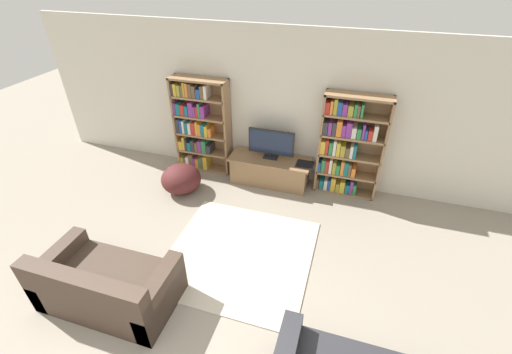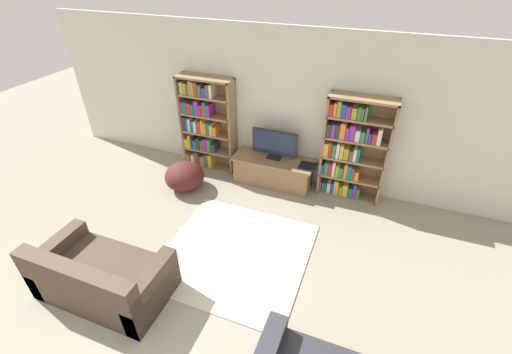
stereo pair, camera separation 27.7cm
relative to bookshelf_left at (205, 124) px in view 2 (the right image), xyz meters
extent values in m
cube|color=silver|center=(1.41, 0.18, 0.43)|extent=(8.80, 0.06, 2.60)
cube|color=#93704C|center=(-0.42, -0.02, 0.00)|extent=(0.04, 0.30, 1.74)
cube|color=#93704C|center=(0.56, -0.02, 0.00)|extent=(0.04, 0.30, 1.74)
cube|color=#93704C|center=(0.07, 0.11, 0.00)|extent=(1.01, 0.04, 1.74)
cube|color=#93704C|center=(0.07, -0.02, 0.85)|extent=(1.01, 0.30, 0.04)
cube|color=#93704C|center=(0.07, -0.02, -0.85)|extent=(0.97, 0.30, 0.04)
cube|color=#9E9333|center=(-0.37, -0.04, -0.74)|extent=(0.06, 0.24, 0.18)
cube|color=brown|center=(-0.31, -0.04, -0.75)|extent=(0.04, 0.24, 0.17)
cube|color=silver|center=(-0.26, -0.04, -0.73)|extent=(0.06, 0.24, 0.19)
cube|color=brown|center=(-0.18, -0.04, -0.70)|extent=(0.07, 0.24, 0.26)
cube|color=#7F338C|center=(-0.12, -0.04, -0.73)|extent=(0.04, 0.24, 0.19)
cube|color=orange|center=(-0.06, -0.04, -0.74)|extent=(0.06, 0.24, 0.18)
cube|color=#2D7F47|center=(0.00, -0.04, -0.72)|extent=(0.04, 0.24, 0.22)
cube|color=brown|center=(0.05, -0.04, -0.70)|extent=(0.04, 0.24, 0.25)
cube|color=gold|center=(0.11, -0.04, -0.70)|extent=(0.08, 0.24, 0.25)
cube|color=#93704C|center=(0.07, -0.02, -0.50)|extent=(0.97, 0.30, 0.04)
cube|color=gold|center=(-0.36, -0.04, -0.40)|extent=(0.08, 0.24, 0.17)
cube|color=gold|center=(-0.29, -0.04, -0.36)|extent=(0.04, 0.24, 0.26)
cube|color=#333338|center=(-0.24, -0.04, -0.38)|extent=(0.04, 0.24, 0.22)
cube|color=#196B75|center=(-0.18, -0.04, -0.40)|extent=(0.07, 0.24, 0.17)
cube|color=#333338|center=(-0.11, -0.04, -0.37)|extent=(0.06, 0.24, 0.22)
cube|color=brown|center=(-0.04, -0.04, -0.39)|extent=(0.06, 0.24, 0.19)
cube|color=#7F338C|center=(0.03, -0.04, -0.37)|extent=(0.07, 0.24, 0.23)
cube|color=#2D7F47|center=(0.11, -0.04, -0.37)|extent=(0.08, 0.24, 0.24)
cube|color=#333338|center=(0.20, -0.04, -0.40)|extent=(0.08, 0.24, 0.16)
cube|color=#93704C|center=(0.07, -0.02, -0.15)|extent=(0.97, 0.30, 0.04)
cube|color=#333338|center=(-0.37, -0.04, -0.01)|extent=(0.06, 0.24, 0.26)
cube|color=#234C99|center=(-0.30, -0.04, -0.01)|extent=(0.04, 0.24, 0.25)
cube|color=silver|center=(-0.25, -0.04, -0.02)|extent=(0.04, 0.24, 0.24)
cube|color=#196B75|center=(-0.19, -0.04, -0.03)|extent=(0.05, 0.24, 0.21)
cube|color=silver|center=(-0.13, -0.04, -0.03)|extent=(0.06, 0.24, 0.21)
cube|color=#B72D28|center=(-0.06, -0.04, -0.02)|extent=(0.08, 0.24, 0.23)
cube|color=gold|center=(0.01, -0.04, -0.01)|extent=(0.04, 0.24, 0.26)
cube|color=orange|center=(0.06, -0.04, -0.02)|extent=(0.06, 0.24, 0.22)
cube|color=#196B75|center=(0.12, -0.04, -0.03)|extent=(0.07, 0.24, 0.22)
cube|color=gold|center=(0.19, -0.04, -0.04)|extent=(0.06, 0.24, 0.20)
cube|color=orange|center=(0.26, -0.04, -0.05)|extent=(0.06, 0.24, 0.17)
cube|color=#93704C|center=(0.07, -0.02, 0.19)|extent=(0.97, 0.30, 0.04)
cube|color=#7F338C|center=(-0.38, -0.04, 0.32)|extent=(0.04, 0.24, 0.22)
cube|color=#196B75|center=(-0.31, -0.04, 0.31)|extent=(0.08, 0.24, 0.21)
cube|color=#B72D28|center=(-0.23, -0.04, 0.31)|extent=(0.07, 0.24, 0.20)
cube|color=#196B75|center=(-0.15, -0.04, 0.30)|extent=(0.07, 0.24, 0.18)
cube|color=#7F338C|center=(-0.07, -0.04, 0.34)|extent=(0.08, 0.24, 0.25)
cube|color=#7F338C|center=(0.00, -0.04, 0.31)|extent=(0.04, 0.24, 0.19)
cube|color=#B72D28|center=(0.05, -0.04, 0.31)|extent=(0.04, 0.24, 0.19)
cube|color=#2D7F47|center=(0.09, -0.04, 0.34)|extent=(0.04, 0.24, 0.26)
cube|color=#7F338C|center=(0.15, -0.04, 0.32)|extent=(0.08, 0.24, 0.21)
cube|color=#93704C|center=(0.07, -0.02, 0.54)|extent=(0.97, 0.30, 0.04)
cube|color=#333338|center=(-0.38, -0.04, 0.66)|extent=(0.04, 0.24, 0.21)
cube|color=gold|center=(-0.32, -0.04, 0.66)|extent=(0.05, 0.24, 0.21)
cube|color=#9E9333|center=(-0.26, -0.04, 0.66)|extent=(0.06, 0.24, 0.19)
cube|color=brown|center=(-0.20, -0.04, 0.66)|extent=(0.04, 0.24, 0.19)
cube|color=#9E9333|center=(-0.15, -0.04, 0.68)|extent=(0.04, 0.24, 0.25)
cube|color=orange|center=(-0.10, -0.04, 0.68)|extent=(0.05, 0.24, 0.24)
cube|color=brown|center=(-0.04, -0.04, 0.68)|extent=(0.06, 0.24, 0.23)
cube|color=brown|center=(0.03, -0.04, 0.66)|extent=(0.07, 0.24, 0.21)
cube|color=#234C99|center=(0.10, -0.04, 0.64)|extent=(0.07, 0.24, 0.16)
cube|color=brown|center=(0.17, -0.04, 0.67)|extent=(0.06, 0.24, 0.22)
cube|color=silver|center=(0.24, -0.04, 0.67)|extent=(0.05, 0.24, 0.23)
cube|color=#93704C|center=(2.18, -0.02, 0.00)|extent=(0.04, 0.30, 1.74)
cube|color=#93704C|center=(3.16, -0.02, 0.00)|extent=(0.04, 0.30, 1.74)
cube|color=#93704C|center=(2.67, 0.11, 0.00)|extent=(1.01, 0.04, 1.74)
cube|color=#93704C|center=(2.67, -0.02, 0.85)|extent=(1.01, 0.30, 0.04)
cube|color=#93704C|center=(2.67, -0.02, -0.85)|extent=(0.97, 0.30, 0.04)
cube|color=brown|center=(2.22, -0.04, -0.74)|extent=(0.04, 0.24, 0.18)
cube|color=#196B75|center=(2.29, -0.04, -0.74)|extent=(0.07, 0.24, 0.17)
cube|color=silver|center=(2.36, -0.04, -0.74)|extent=(0.06, 0.24, 0.19)
cube|color=#234C99|center=(2.42, -0.04, -0.73)|extent=(0.05, 0.24, 0.20)
cube|color=gold|center=(2.49, -0.04, -0.71)|extent=(0.08, 0.24, 0.25)
cube|color=#9E9333|center=(2.57, -0.04, -0.75)|extent=(0.06, 0.24, 0.16)
cube|color=gold|center=(2.64, -0.04, -0.72)|extent=(0.08, 0.24, 0.21)
cube|color=#196B75|center=(2.73, -0.04, -0.74)|extent=(0.07, 0.24, 0.17)
cube|color=#7F338C|center=(2.79, -0.04, -0.70)|extent=(0.05, 0.24, 0.25)
cube|color=#2D7F47|center=(2.85, -0.04, -0.73)|extent=(0.05, 0.24, 0.19)
cube|color=#93704C|center=(2.67, -0.02, -0.50)|extent=(0.97, 0.30, 0.04)
cube|color=#234C99|center=(2.22, -0.04, -0.39)|extent=(0.04, 0.24, 0.18)
cube|color=#2D7F47|center=(2.28, -0.04, -0.37)|extent=(0.06, 0.24, 0.23)
cube|color=#B72D28|center=(2.35, -0.04, -0.37)|extent=(0.06, 0.24, 0.23)
cube|color=silver|center=(2.41, -0.04, -0.36)|extent=(0.05, 0.24, 0.25)
cube|color=#9E9333|center=(2.47, -0.04, -0.38)|extent=(0.06, 0.24, 0.22)
cube|color=#2D7F47|center=(2.53, -0.04, -0.39)|extent=(0.06, 0.24, 0.18)
cube|color=orange|center=(2.60, -0.04, -0.36)|extent=(0.05, 0.24, 0.26)
cube|color=#196B75|center=(2.66, -0.04, -0.36)|extent=(0.06, 0.24, 0.24)
cube|color=brown|center=(2.72, -0.04, -0.37)|extent=(0.04, 0.24, 0.22)
cube|color=orange|center=(2.78, -0.04, -0.40)|extent=(0.06, 0.24, 0.16)
cube|color=#93704C|center=(2.67, -0.02, -0.15)|extent=(0.97, 0.30, 0.04)
cube|color=gold|center=(2.24, -0.04, -0.02)|extent=(0.08, 0.24, 0.23)
cube|color=#B72D28|center=(2.31, -0.04, -0.01)|extent=(0.05, 0.24, 0.25)
cube|color=#2D7F47|center=(2.37, -0.04, -0.02)|extent=(0.06, 0.24, 0.22)
cube|color=silver|center=(2.43, -0.04, -0.01)|extent=(0.05, 0.24, 0.26)
cube|color=gold|center=(2.49, -0.04, -0.02)|extent=(0.06, 0.24, 0.24)
cube|color=#9E9333|center=(2.56, -0.04, -0.04)|extent=(0.07, 0.24, 0.20)
cube|color=brown|center=(2.64, -0.04, -0.05)|extent=(0.06, 0.24, 0.17)
cube|color=silver|center=(2.69, -0.04, -0.03)|extent=(0.05, 0.24, 0.21)
cube|color=#196B75|center=(2.74, -0.04, -0.02)|extent=(0.05, 0.24, 0.23)
cube|color=#93704C|center=(2.67, -0.02, 0.19)|extent=(0.97, 0.30, 0.04)
cube|color=#333338|center=(2.24, -0.04, 0.32)|extent=(0.08, 0.24, 0.21)
cube|color=#7F338C|center=(2.31, -0.04, 0.32)|extent=(0.06, 0.24, 0.22)
cube|color=#333338|center=(2.38, -0.04, 0.32)|extent=(0.06, 0.24, 0.22)
cube|color=orange|center=(2.45, -0.04, 0.34)|extent=(0.08, 0.24, 0.25)
cube|color=#7F338C|center=(2.53, -0.04, 0.31)|extent=(0.06, 0.24, 0.20)
cube|color=#7F338C|center=(2.60, -0.04, 0.33)|extent=(0.08, 0.24, 0.25)
cube|color=silver|center=(2.68, -0.04, 0.30)|extent=(0.07, 0.24, 0.18)
cube|color=#2D7F47|center=(2.76, -0.04, 0.30)|extent=(0.07, 0.24, 0.17)
cube|color=#7F338C|center=(2.82, -0.04, 0.33)|extent=(0.04, 0.24, 0.24)
cube|color=#234C99|center=(2.86, -0.04, 0.29)|extent=(0.04, 0.24, 0.16)
cube|color=#B72D28|center=(2.92, -0.04, 0.29)|extent=(0.07, 0.24, 0.16)
cube|color=silver|center=(2.99, -0.04, 0.34)|extent=(0.06, 0.24, 0.25)
cube|color=#93704C|center=(2.67, -0.02, 0.54)|extent=(0.97, 0.30, 0.04)
cube|color=#B72D28|center=(2.24, -0.04, 0.65)|extent=(0.07, 0.24, 0.19)
cube|color=orange|center=(2.30, -0.04, 0.66)|extent=(0.04, 0.24, 0.21)
cube|color=#9E9333|center=(2.36, -0.04, 0.68)|extent=(0.05, 0.24, 0.24)
cube|color=#234C99|center=(2.42, -0.04, 0.66)|extent=(0.07, 0.24, 0.21)
cube|color=#7F338C|center=(2.50, -0.04, 0.65)|extent=(0.07, 0.24, 0.18)
cube|color=#9E9333|center=(2.58, -0.04, 0.65)|extent=(0.08, 0.24, 0.17)
cube|color=#2D7F47|center=(2.65, -0.04, 0.66)|extent=(0.05, 0.24, 0.20)
cube|color=brown|center=(2.70, -0.04, 0.65)|extent=(0.04, 0.24, 0.19)
cube|color=#2D7F47|center=(2.74, -0.04, 0.66)|extent=(0.04, 0.24, 0.21)
cube|color=#8E6B47|center=(1.37, -0.14, -0.64)|extent=(1.33, 0.48, 0.45)
cube|color=#8E6B47|center=(1.37, -0.14, -0.39)|extent=(1.42, 0.51, 0.04)
cube|color=black|center=(1.37, -0.10, -0.36)|extent=(0.24, 0.16, 0.03)
cylinder|color=black|center=(1.37, -0.10, -0.32)|extent=(0.04, 0.04, 0.05)
cube|color=black|center=(1.37, -0.10, -0.07)|extent=(0.79, 0.04, 0.44)
cube|color=#19233D|center=(1.37, -0.12, -0.07)|extent=(0.73, 0.00, 0.40)
cube|color=#28282D|center=(1.98, -0.17, -0.36)|extent=(0.29, 0.25, 0.02)
cube|color=black|center=(1.98, -0.17, -0.35)|extent=(0.28, 0.24, 0.00)
cube|color=beige|center=(1.45, -1.97, -0.86)|extent=(1.92, 1.91, 0.02)
cube|color=#423328|center=(0.24, -3.07, -0.66)|extent=(1.54, 0.86, 0.40)
cube|color=#423328|center=(0.24, -3.41, -0.28)|extent=(1.54, 0.18, 0.36)
cube|color=#423328|center=(-0.44, -3.07, -0.57)|extent=(0.18, 0.86, 0.58)
cube|color=#423328|center=(0.92, -3.07, -0.57)|extent=(0.18, 0.86, 0.58)
ellipsoid|color=#4C1E1E|center=(-0.01, -0.83, -0.63)|extent=(0.68, 0.68, 0.48)
camera|label=1|loc=(2.65, -5.06, 2.66)|focal=24.00mm
camera|label=2|loc=(2.91, -4.97, 2.66)|focal=24.00mm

